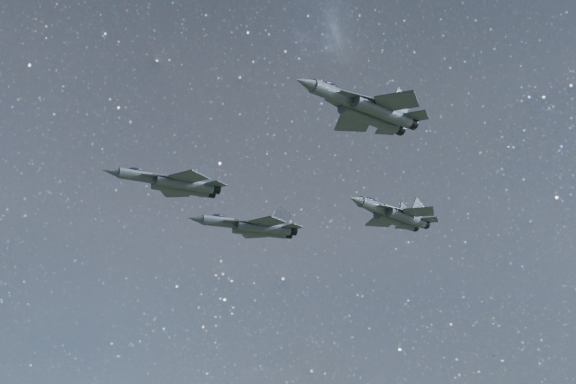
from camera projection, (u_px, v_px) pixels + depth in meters
name	position (u px, v px, depth m)	size (l,w,h in m)	color
jet_lead	(174.00, 183.00, 83.51)	(15.08, 10.76, 3.85)	#363D44
jet_left	(253.00, 227.00, 108.98)	(18.73, 13.18, 4.73)	#363D44
jet_right	(367.00, 109.00, 66.05)	(15.69, 10.73, 3.94)	#363D44
jet_slot	(395.00, 215.00, 96.44)	(17.14, 11.46, 4.34)	#363D44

